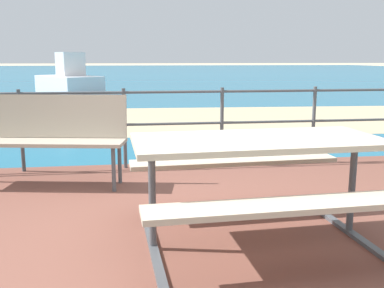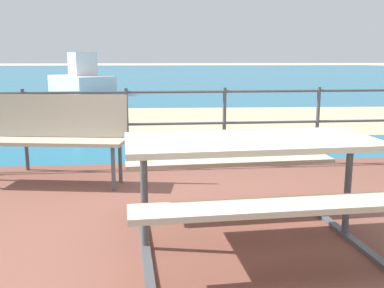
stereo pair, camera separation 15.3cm
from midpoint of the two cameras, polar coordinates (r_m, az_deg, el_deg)
name	(u,v)px [view 1 (the left image)]	position (r m, az deg, el deg)	size (l,w,h in m)	color
ground_plane	(209,257)	(3.18, 0.77, -14.33)	(240.00, 240.00, 0.00)	beige
patio_paving	(209,253)	(3.17, 0.77, -13.84)	(6.40, 5.20, 0.06)	brown
sea_water	(135,73)	(42.86, -7.50, 9.10)	(90.00, 90.00, 0.01)	#196B8E
beach_strip	(154,120)	(9.98, -5.40, 3.15)	(54.00, 4.58, 0.01)	tan
picnic_table	(257,162)	(3.11, 7.05, -2.26)	(1.79, 1.50, 0.76)	#BCAD93
park_bench	(44,131)	(4.82, -19.41, 1.59)	(1.73, 0.70, 0.93)	tan
railing_fence	(174,117)	(5.32, -3.19, 3.45)	(5.94, 0.04, 0.96)	#4C5156
boat_near	(68,82)	(17.49, -15.95, 7.69)	(2.79, 3.42, 1.57)	silver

